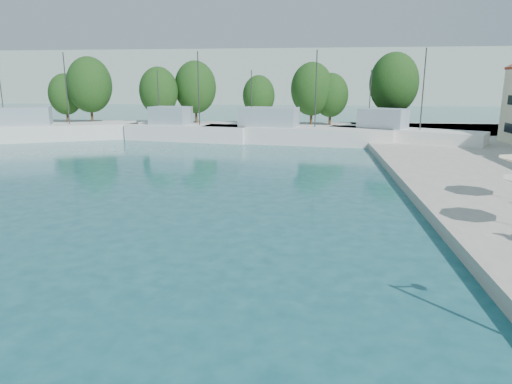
# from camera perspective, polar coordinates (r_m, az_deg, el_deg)

# --- Properties ---
(quay_far) EXTENTS (90.00, 16.00, 0.60)m
(quay_far) POSITION_cam_1_polar(r_m,az_deg,el_deg) (63.31, -0.61, 7.93)
(quay_far) COLOR gray
(quay_far) RESTS_ON ground
(hill_west) EXTENTS (180.00, 40.00, 16.00)m
(hill_west) POSITION_cam_1_polar(r_m,az_deg,el_deg) (158.39, -4.16, 14.06)
(hill_west) COLOR #9AA89E
(hill_west) RESTS_ON ground
(hill_east) EXTENTS (140.00, 40.00, 12.00)m
(hill_east) POSITION_cam_1_polar(r_m,az_deg,el_deg) (179.87, 20.25, 12.58)
(hill_east) COLOR #9AA89E
(hill_east) RESTS_ON ground
(trawler_01) EXTENTS (19.43, 12.67, 10.20)m
(trawler_01) POSITION_cam_1_polar(r_m,az_deg,el_deg) (58.15, -24.59, 6.98)
(trawler_01) COLOR silver
(trawler_01) RESTS_ON ground
(trawler_02) EXTENTS (14.76, 6.05, 10.20)m
(trawler_02) POSITION_cam_1_polar(r_m,az_deg,el_deg) (53.31, -8.84, 7.55)
(trawler_02) COLOR silver
(trawler_02) RESTS_ON ground
(trawler_03) EXTENTS (20.84, 7.99, 10.20)m
(trawler_03) POSITION_cam_1_polar(r_m,az_deg,el_deg) (50.66, 4.45, 7.36)
(trawler_03) COLOR silver
(trawler_03) RESTS_ON ground
(trawler_04) EXTENTS (15.73, 10.76, 10.20)m
(trawler_04) POSITION_cam_1_polar(r_m,az_deg,el_deg) (50.32, 17.55, 6.74)
(trawler_04) COLOR silver
(trawler_04) RESTS_ON ground
(tree_01) EXTENTS (4.87, 4.87, 7.21)m
(tree_01) POSITION_cam_1_polar(r_m,az_deg,el_deg) (75.29, -22.72, 11.21)
(tree_01) COLOR #3F2B19
(tree_01) RESTS_ON quay_far
(tree_02) EXTENTS (6.49, 6.49, 9.60)m
(tree_02) POSITION_cam_1_polar(r_m,az_deg,el_deg) (73.09, -20.10, 12.48)
(tree_02) COLOR #3F2B19
(tree_02) RESTS_ON quay_far
(tree_03) EXTENTS (5.46, 5.46, 8.08)m
(tree_03) POSITION_cam_1_polar(r_m,az_deg,el_deg) (67.76, -12.08, 12.22)
(tree_03) COLOR #3F2B19
(tree_03) RESTS_ON quay_far
(tree_04) EXTENTS (6.08, 6.08, 9.01)m
(tree_04) POSITION_cam_1_polar(r_m,az_deg,el_deg) (69.26, -7.59, 12.86)
(tree_04) COLOR #3F2B19
(tree_04) RESTS_ON quay_far
(tree_05) EXTENTS (4.68, 4.68, 6.93)m
(tree_05) POSITION_cam_1_polar(r_m,az_deg,el_deg) (67.71, 0.34, 11.95)
(tree_05) COLOR #3F2B19
(tree_05) RESTS_ON quay_far
(tree_06) EXTENTS (5.84, 5.84, 8.65)m
(tree_06) POSITION_cam_1_polar(r_m,az_deg,el_deg) (65.09, 7.01, 12.66)
(tree_06) COLOR #3F2B19
(tree_06) RESTS_ON quay_far
(tree_07) EXTENTS (4.86, 4.86, 7.20)m
(tree_07) POSITION_cam_1_polar(r_m,az_deg,el_deg) (65.68, 9.32, 11.85)
(tree_07) COLOR #3F2B19
(tree_07) RESTS_ON quay_far
(tree_08) EXTENTS (6.77, 6.77, 10.02)m
(tree_08) POSITION_cam_1_polar(r_m,az_deg,el_deg) (68.25, 16.85, 12.90)
(tree_08) COLOR #3F2B19
(tree_08) RESTS_ON quay_far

